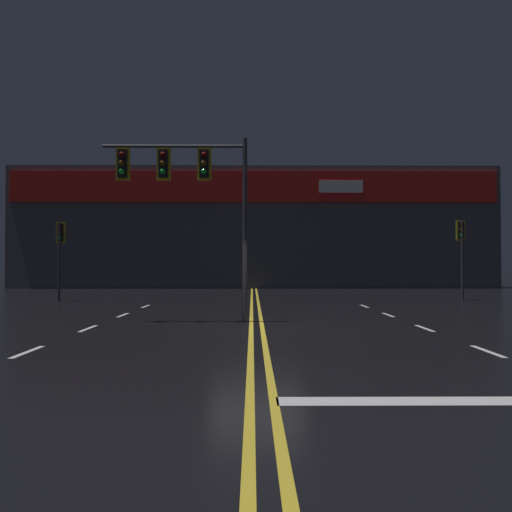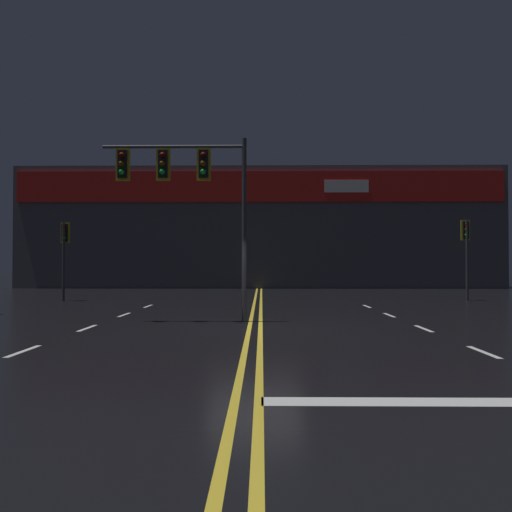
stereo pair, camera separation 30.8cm
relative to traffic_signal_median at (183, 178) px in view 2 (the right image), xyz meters
The scene contains 7 objects.
ground_plane 5.12m from the traffic_signal_median, 35.42° to the right, with size 200.00×200.00×0.00m, color black.
road_markings 6.00m from the traffic_signal_median, 43.39° to the right, with size 13.46×60.00×0.01m.
traffic_signal_median is the anchor object (origin of this frame).
traffic_signal_corner_northeast 15.38m from the traffic_signal_median, 36.79° to the left, with size 0.42×0.36×3.90m.
traffic_signal_corner_northwest 11.35m from the traffic_signal_median, 128.94° to the left, with size 0.42×0.36×3.76m.
building_backdrop 26.33m from the traffic_signal_median, 85.20° to the left, with size 36.15×10.23×9.00m.
utility_pole_row 21.25m from the traffic_signal_median, 86.66° to the left, with size 46.76×0.26×11.25m.
Camera 2 is at (0.19, -13.43, 1.70)m, focal length 35.00 mm.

